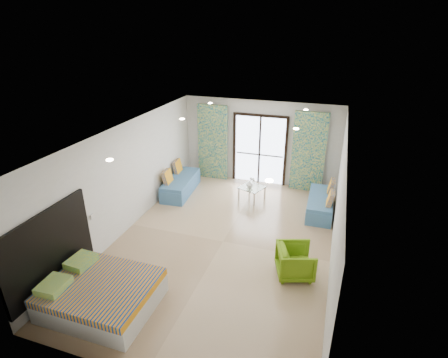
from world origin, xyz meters
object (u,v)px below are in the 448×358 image
(coffee_table, at_px, (252,188))
(daybed_right, at_px, (321,204))
(armchair, at_px, (295,260))
(bed, at_px, (101,294))
(daybed_left, at_px, (180,184))

(coffee_table, bearing_deg, daybed_right, -3.66)
(armchair, bearing_deg, bed, 103.23)
(daybed_left, xyz_separation_m, armchair, (3.92, -2.84, 0.09))
(bed, height_order, coffee_table, coffee_table)
(daybed_left, bearing_deg, bed, -87.54)
(daybed_left, relative_size, armchair, 2.52)
(bed, xyz_separation_m, daybed_right, (3.59, 4.94, -0.01))
(coffee_table, bearing_deg, bed, -107.44)
(daybed_right, relative_size, armchair, 2.33)
(daybed_right, bearing_deg, bed, -127.06)
(bed, bearing_deg, armchair, 31.59)
(bed, relative_size, daybed_right, 1.11)
(bed, height_order, daybed_right, daybed_right)
(bed, xyz_separation_m, armchair, (3.28, 2.02, 0.09))
(bed, distance_m, armchair, 3.85)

